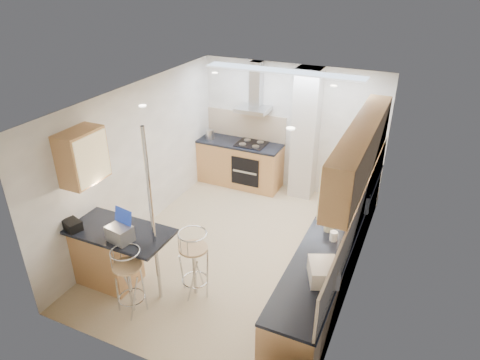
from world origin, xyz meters
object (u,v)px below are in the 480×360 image
at_px(microwave, 356,198).
at_px(bar_stool_near, 129,281).
at_px(laptop, 120,234).
at_px(bread_bin, 323,272).
at_px(bar_stool_end, 194,264).

relative_size(microwave, bar_stool_near, 0.51).
distance_m(laptop, bread_bin, 2.58).
height_order(microwave, bread_bin, microwave).
distance_m(microwave, laptop, 3.37).
height_order(microwave, bar_stool_end, microwave).
distance_m(laptop, bar_stool_near, 0.63).
distance_m(bar_stool_end, bread_bin, 1.83).
relative_size(microwave, bread_bin, 1.26).
height_order(microwave, bar_stool_near, microwave).
relative_size(bar_stool_end, bread_bin, 2.57).
relative_size(bar_stool_near, bread_bin, 2.47).
distance_m(laptop, bar_stool_end, 1.07).
xyz_separation_m(bar_stool_near, bread_bin, (2.34, 0.56, 0.54)).
distance_m(bar_stool_near, bar_stool_end, 0.87).
height_order(bar_stool_end, bread_bin, bread_bin).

